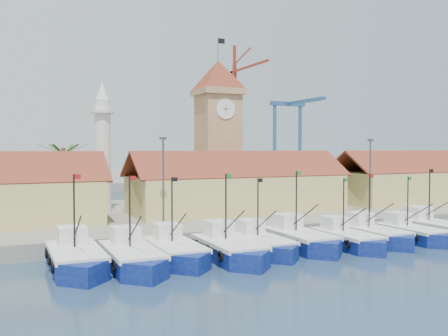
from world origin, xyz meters
name	(u,v)px	position (x,y,z in m)	size (l,w,h in m)	color
ground	(335,255)	(0.00, 0.00, 0.00)	(400.00, 400.00, 0.00)	navy
quay	(224,214)	(0.00, 24.00, 0.75)	(140.00, 32.00, 1.50)	gray
terminal	(103,177)	(0.00, 110.00, 1.00)	(240.00, 80.00, 2.00)	gray
boat_0	(76,261)	(-21.59, 3.37, 0.81)	(3.77, 10.33, 7.82)	#0B1357
boat_1	(133,259)	(-17.53, 2.08, 0.79)	(3.69, 10.12, 7.66)	#0B1357
boat_2	(176,253)	(-13.69, 3.18, 0.76)	(3.56, 9.76, 7.39)	#0B1357
boat_3	(230,251)	(-9.26, 1.94, 0.79)	(3.70, 10.15, 7.68)	#0B1357
boat_4	(262,246)	(-5.61, 3.08, 0.73)	(3.42, 9.36, 7.08)	#0B1357
boat_5	(302,241)	(-1.37, 3.27, 0.79)	(3.70, 10.15, 7.68)	#0B1357
boat_6	(349,240)	(3.06, 2.02, 0.72)	(3.35, 9.17, 6.94)	#0B1357
boat_7	(375,236)	(6.83, 2.77, 0.75)	(3.48, 9.54, 7.22)	#0B1357
boat_8	(413,234)	(11.20, 2.13, 0.71)	(3.32, 9.10, 6.89)	#0B1357
boat_9	(436,229)	(15.41, 3.21, 0.78)	(3.66, 10.03, 7.59)	#0B1357
hall_center	(237,192)	(0.00, 20.00, 3.99)	(27.04, 10.13, 7.61)	tan
hall_right	(429,184)	(32.00, 20.00, 3.99)	(31.20, 10.13, 7.61)	tan
clock_tower	(218,129)	(0.00, 26.00, 11.96)	(5.80, 5.80, 22.70)	tan
minaret	(103,146)	(-15.00, 28.00, 9.73)	(3.00, 3.00, 16.30)	silver
palm_tree	(64,175)	(-20.00, 26.00, 6.25)	(5.60, 5.03, 8.39)	brown
lamp_posts	(273,175)	(0.50, 12.00, 6.48)	(80.70, 0.25, 9.03)	#3F3F44
crane_red_right	(236,102)	(39.74, 103.69, 23.74)	(1.00, 31.50, 39.33)	maroon
gantry	(293,116)	(62.00, 106.65, 20.04)	(13.00, 22.00, 23.20)	#2B5084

